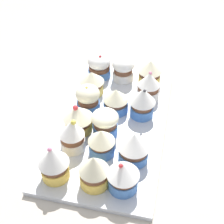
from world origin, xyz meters
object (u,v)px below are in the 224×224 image
at_px(cupcake_5, 54,162).
at_px(cupcake_13, 142,102).
at_px(cupcake_10, 94,170).
at_px(cupcake_1, 92,82).
at_px(cupcake_4, 72,135).
at_px(cupcake_3, 78,118).
at_px(cupcake_8, 105,123).
at_px(cupcake_0, 99,66).
at_px(cupcake_2, 88,98).
at_px(cupcake_15, 123,176).
at_px(cupcake_11, 150,72).
at_px(cupcake_12, 149,86).
at_px(cupcake_6, 123,68).
at_px(cupcake_14, 134,147).
at_px(cupcake_7, 114,100).
at_px(baking_tray, 112,123).
at_px(cupcake_9, 100,141).

xyz_separation_m(cupcake_5, cupcake_13, (-0.21, 0.14, -0.00)).
relative_size(cupcake_5, cupcake_10, 1.10).
height_order(cupcake_1, cupcake_4, cupcake_4).
height_order(cupcake_3, cupcake_8, cupcake_3).
height_order(cupcake_0, cupcake_2, cupcake_2).
relative_size(cupcake_5, cupcake_15, 1.19).
height_order(cupcake_1, cupcake_11, cupcake_11).
distance_m(cupcake_4, cupcake_12, 0.24).
height_order(cupcake_6, cupcake_8, cupcake_6).
bearing_deg(cupcake_14, cupcake_11, -179.40).
bearing_deg(cupcake_1, cupcake_7, 51.58).
xyz_separation_m(cupcake_0, cupcake_8, (0.21, 0.07, 0.00)).
xyz_separation_m(baking_tray, cupcake_10, (0.17, 0.01, 0.04)).
height_order(cupcake_10, cupcake_13, cupcake_13).
bearing_deg(cupcake_9, cupcake_8, -176.56).
relative_size(baking_tray, cupcake_12, 5.75).
xyz_separation_m(cupcake_5, cupcake_9, (-0.08, 0.07, -0.01)).
height_order(baking_tray, cupcake_6, cupcake_6).
bearing_deg(cupcake_1, cupcake_3, 2.85).
height_order(cupcake_7, cupcake_9, cupcake_9).
relative_size(cupcake_6, cupcake_9, 1.03).
bearing_deg(cupcake_4, cupcake_8, 134.43).
xyz_separation_m(cupcake_0, cupcake_2, (0.14, 0.01, 0.00)).
bearing_deg(cupcake_6, cupcake_3, -15.56).
bearing_deg(cupcake_14, cupcake_9, -91.62).
bearing_deg(cupcake_8, baking_tray, 171.14).
relative_size(cupcake_8, cupcake_12, 0.82).
bearing_deg(cupcake_8, cupcake_7, 178.40).
relative_size(cupcake_4, cupcake_12, 0.99).
bearing_deg(cupcake_7, cupcake_9, 0.46).
relative_size(cupcake_0, cupcake_15, 0.99).
distance_m(cupcake_4, cupcake_9, 0.06).
xyz_separation_m(cupcake_1, cupcake_15, (0.27, 0.13, 0.00)).
xyz_separation_m(cupcake_2, cupcake_7, (-0.01, 0.06, -0.00)).
relative_size(cupcake_7, cupcake_8, 0.97).
relative_size(cupcake_4, cupcake_5, 0.92).
bearing_deg(cupcake_10, cupcake_11, 170.34).
bearing_deg(cupcake_10, cupcake_14, 140.45).
xyz_separation_m(cupcake_6, cupcake_7, (0.13, 0.00, -0.00)).
bearing_deg(cupcake_10, cupcake_6, -177.80).
xyz_separation_m(cupcake_0, cupcake_11, (0.00, 0.14, 0.00)).
xyz_separation_m(cupcake_7, cupcake_11, (-0.13, 0.07, 0.00)).
bearing_deg(cupcake_12, cupcake_9, -19.66).
bearing_deg(cupcake_6, cupcake_8, 0.47).
bearing_deg(cupcake_14, cupcake_10, -39.55).
relative_size(cupcake_9, cupcake_10, 0.86).
relative_size(cupcake_7, cupcake_10, 0.82).
distance_m(cupcake_8, cupcake_10, 0.13).
bearing_deg(cupcake_7, cupcake_8, -1.60).
bearing_deg(cupcake_6, cupcake_12, 49.27).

